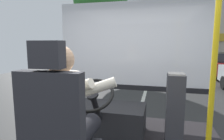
# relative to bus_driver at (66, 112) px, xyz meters

# --- Properties ---
(ground) EXTENTS (18.00, 44.00, 0.06)m
(ground) POSITION_rel_bus_driver_xyz_m (0.24, 9.03, -1.35)
(ground) COLOR #2E2E2E
(bus_driver) EXTENTS (0.74, 0.56, 0.83)m
(bus_driver) POSITION_rel_bus_driver_xyz_m (0.00, 0.00, 0.00)
(bus_driver) COLOR black
(bus_driver) RESTS_ON driver_seat
(steering_console) EXTENTS (1.10, 1.02, 0.84)m
(steering_console) POSITION_rel_bus_driver_xyz_m (0.00, 1.11, -0.49)
(steering_console) COLOR black
(steering_console) RESTS_ON bus_floor
(handrail_pole) EXTENTS (0.04, 0.04, 1.91)m
(handrail_pole) POSITION_rel_bus_driver_xyz_m (1.13, 0.32, 0.24)
(handrail_pole) COLOR gold
(handrail_pole) RESTS_ON bus_floor
(fare_box) EXTENTS (0.20, 0.22, 0.91)m
(fare_box) POSITION_rel_bus_driver_xyz_m (0.91, 0.99, -0.26)
(fare_box) COLOR #333338
(fare_box) RESTS_ON bus_floor
(windshield_panel) EXTENTS (2.50, 0.08, 1.48)m
(windshield_panel) POSITION_rel_bus_driver_xyz_m (0.24, 1.85, 0.33)
(windshield_panel) COLOR silver
(shop_building) EXTENTS (10.52, 5.15, 6.69)m
(shop_building) POSITION_rel_bus_driver_xyz_m (5.12, 17.81, 2.02)
(shop_building) COLOR #BCB29E
(shop_building) RESTS_ON ground
(parked_car_red) EXTENTS (1.90, 4.18, 1.35)m
(parked_car_red) POSITION_rel_bus_driver_xyz_m (4.31, 10.90, -0.62)
(parked_car_red) COLOR maroon
(parked_car_red) RESTS_ON ground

